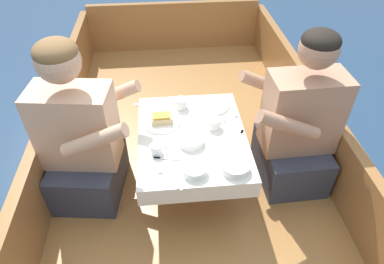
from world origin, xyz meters
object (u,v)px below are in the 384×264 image
Objects in this scene: person_starboard at (297,128)px; coffee_cup_starboard at (181,103)px; coffee_cup_port at (214,123)px; coffee_cup_center at (156,149)px; sandwich at (161,118)px; person_port at (81,140)px.

coffee_cup_starboard is at bearing -23.35° from person_starboard.
coffee_cup_port is at bearing -7.64° from person_starboard.
coffee_cup_port is at bearing -50.59° from coffee_cup_starboard.
coffee_cup_center is at bearing -151.32° from coffee_cup_port.
coffee_cup_starboard reaches higher than sandwich.
person_starboard reaches higher than coffee_cup_center.
person_starboard is at bearing -8.90° from sandwich.
person_port reaches higher than person_starboard.
person_port is at bearing -1.60° from person_starboard.
coffee_cup_starboard is 0.41m from coffee_cup_center.
coffee_cup_starboard is at bearing 47.82° from sandwich.
coffee_cup_port is (-0.47, 0.05, 0.03)m from person_starboard.
coffee_cup_starboard is (-0.63, 0.25, 0.03)m from person_starboard.
person_port reaches higher than coffee_cup_center.
sandwich is (-0.76, 0.12, 0.03)m from person_starboard.
person_starboard is 0.68m from coffee_cup_starboard.
coffee_cup_port is at bearing 11.52° from person_port.
sandwich is 0.30m from coffee_cup_port.
person_port is 0.45m from sandwich.
coffee_cup_port is 1.18× the size of coffee_cup_center.
sandwich is at bearing -132.18° from coffee_cup_starboard.
coffee_cup_starboard reaches higher than coffee_cup_port.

